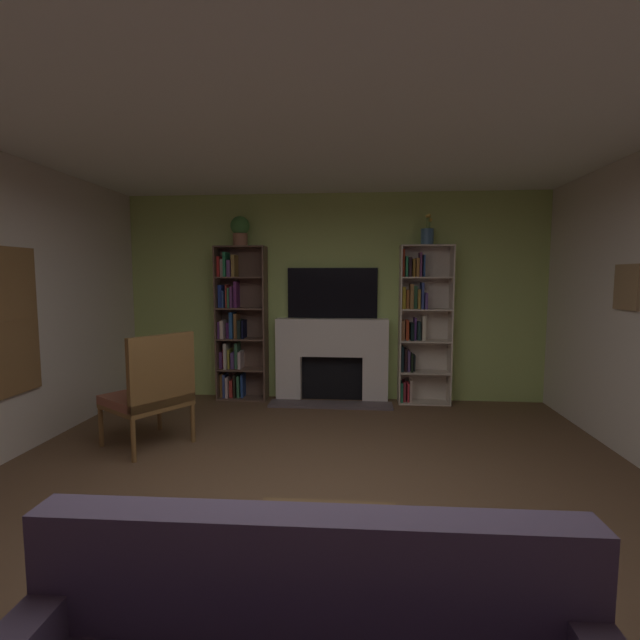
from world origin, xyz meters
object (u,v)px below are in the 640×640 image
(tv, at_px, (332,293))
(armchair, at_px, (152,392))
(fireplace, at_px, (332,357))
(bookshelf_left, at_px, (237,327))
(vase_with_flowers, at_px, (427,236))
(potted_plant, at_px, (240,230))
(coffee_table, at_px, (326,534))
(bookshelf_right, at_px, (419,322))

(tv, xyz_separation_m, armchair, (-1.62, -1.87, -0.88))
(fireplace, relative_size, armchair, 1.42)
(bookshelf_left, height_order, vase_with_flowers, vase_with_flowers)
(bookshelf_left, relative_size, potted_plant, 5.28)
(vase_with_flowers, bearing_deg, armchair, -148.25)
(potted_plant, bearing_deg, coffee_table, -69.40)
(potted_plant, distance_m, vase_with_flowers, 2.40)
(bookshelf_left, bearing_deg, bookshelf_right, 0.13)
(tv, relative_size, potted_plant, 3.06)
(bookshelf_left, xyz_separation_m, armchair, (-0.35, -1.79, -0.43))
(tv, bearing_deg, fireplace, -90.00)
(fireplace, relative_size, bookshelf_right, 0.77)
(bookshelf_left, height_order, coffee_table, bookshelf_left)
(bookshelf_right, relative_size, vase_with_flowers, 5.28)
(fireplace, height_order, coffee_table, fireplace)
(bookshelf_right, bearing_deg, armchair, -146.83)
(vase_with_flowers, xyz_separation_m, armchair, (-2.82, -1.75, -1.61))
(fireplace, bearing_deg, vase_with_flowers, -1.41)
(vase_with_flowers, bearing_deg, fireplace, 178.59)
(bookshelf_right, bearing_deg, potted_plant, -178.83)
(bookshelf_left, distance_m, bookshelf_right, 2.39)
(bookshelf_left, distance_m, potted_plant, 1.28)
(fireplace, bearing_deg, bookshelf_right, 0.93)
(tv, relative_size, bookshelf_right, 0.58)
(potted_plant, xyz_separation_m, coffee_table, (1.39, -3.69, -1.89))
(fireplace, xyz_separation_m, bookshelf_right, (1.12, 0.02, 0.47))
(coffee_table, bearing_deg, potted_plant, 110.60)
(armchair, bearing_deg, bookshelf_left, 78.88)
(potted_plant, relative_size, coffee_table, 0.54)
(fireplace, xyz_separation_m, coffee_table, (0.19, -3.72, -0.22))
(vase_with_flowers, distance_m, armchair, 3.69)
(bookshelf_left, bearing_deg, potted_plant, -29.17)
(bookshelf_right, distance_m, potted_plant, 2.61)
(fireplace, xyz_separation_m, vase_with_flowers, (1.20, -0.03, 1.57))
(potted_plant, bearing_deg, bookshelf_left, 150.83)
(armchair, bearing_deg, coffee_table, -46.97)
(potted_plant, relative_size, armchair, 0.35)
(fireplace, distance_m, vase_with_flowers, 1.97)
(bookshelf_right, relative_size, armchair, 1.84)
(vase_with_flowers, bearing_deg, bookshelf_right, 148.06)
(coffee_table, bearing_deg, bookshelf_left, 111.40)
(fireplace, height_order, armchair, armchair)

